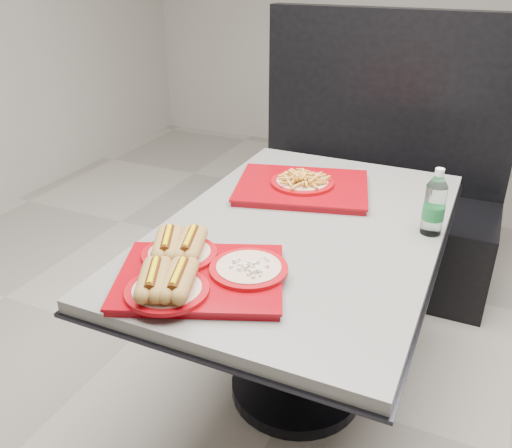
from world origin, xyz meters
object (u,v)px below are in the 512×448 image
at_px(diner_table, 301,266).
at_px(water_bottle, 434,206).
at_px(booth_bench, 370,200).
at_px(tray_near, 193,270).
at_px(tray_far, 302,184).

xyz_separation_m(diner_table, water_bottle, (0.41, 0.12, 0.26)).
bearing_deg(booth_bench, diner_table, -90.00).
xyz_separation_m(booth_bench, tray_near, (-0.16, -1.56, 0.39)).
xyz_separation_m(booth_bench, water_bottle, (0.41, -0.97, 0.45)).
xyz_separation_m(diner_table, tray_near, (-0.16, -0.46, 0.20)).
distance_m(diner_table, tray_far, 0.36).
xyz_separation_m(tray_near, water_bottle, (0.57, 0.59, 0.06)).
distance_m(tray_near, tray_far, 0.74).
bearing_deg(tray_far, booth_bench, 82.51).
height_order(diner_table, tray_near, tray_near).
bearing_deg(tray_near, tray_far, 85.72).
bearing_deg(diner_table, tray_near, -109.38).
distance_m(tray_far, water_bottle, 0.54).
distance_m(diner_table, water_bottle, 0.50).
distance_m(diner_table, booth_bench, 1.11).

